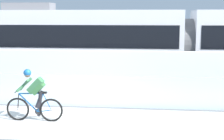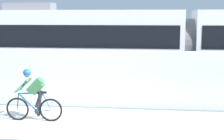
% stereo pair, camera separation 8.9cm
% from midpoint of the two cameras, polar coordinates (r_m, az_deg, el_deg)
% --- Properties ---
extents(ground_plane, '(200.00, 200.00, 0.00)m').
position_cam_midpoint_polar(ground_plane, '(10.63, -7.93, -8.55)').
color(ground_plane, slate).
extents(bike_path_deck, '(32.00, 3.20, 0.01)m').
position_cam_midpoint_polar(bike_path_deck, '(10.63, -7.93, -8.52)').
color(bike_path_deck, silver).
rests_on(bike_path_deck, ground).
extents(glass_parapet, '(32.00, 0.05, 1.12)m').
position_cam_midpoint_polar(glass_parapet, '(12.23, -5.88, -3.48)').
color(glass_parapet, silver).
rests_on(glass_parapet, ground).
extents(concrete_barrier_wall, '(32.00, 0.36, 1.81)m').
position_cam_midpoint_polar(concrete_barrier_wall, '(13.89, -4.36, -0.48)').
color(concrete_barrier_wall, white).
rests_on(concrete_barrier_wall, ground).
extents(tram_rail_near, '(32.00, 0.08, 0.01)m').
position_cam_midpoint_polar(tram_rail_near, '(16.46, -2.75, -2.17)').
color(tram_rail_near, '#595654').
rests_on(tram_rail_near, ground).
extents(tram_rail_far, '(32.00, 0.08, 0.01)m').
position_cam_midpoint_polar(tram_rail_far, '(17.86, -2.03, -1.28)').
color(tram_rail_far, '#595654').
rests_on(tram_rail_far, ground).
extents(tram, '(22.56, 2.54, 3.81)m').
position_cam_midpoint_polar(tram, '(16.81, 12.13, 4.38)').
color(tram, silver).
rests_on(tram, ground).
extents(cyclist_on_bike, '(1.77, 0.58, 1.61)m').
position_cam_midpoint_polar(cyclist_on_bike, '(10.69, -13.01, -4.25)').
color(cyclist_on_bike, black).
rests_on(cyclist_on_bike, ground).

